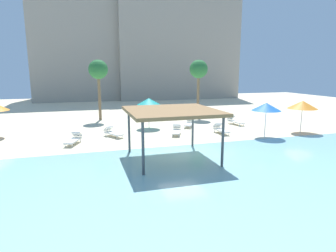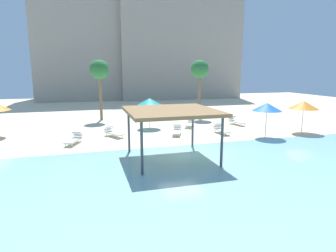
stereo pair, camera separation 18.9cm
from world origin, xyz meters
name	(u,v)px [view 1 (the left image)]	position (x,y,z in m)	size (l,w,h in m)	color
ground_plane	(182,153)	(0.00, 0.00, 0.00)	(80.00, 80.00, 0.00)	beige
lagoon_water	(222,185)	(0.00, -5.25, 0.02)	(44.00, 13.50, 0.04)	#8CC6CC
shade_pavilion	(172,112)	(-0.99, -1.05, 2.67)	(4.83, 4.83, 2.83)	#42474C
beach_umbrella_blue_0	(266,107)	(7.40, 2.20, 2.29)	(2.14, 2.14, 2.58)	silver
beach_umbrella_teal_1	(149,101)	(-0.17, 8.24, 2.31)	(2.03, 2.03, 2.59)	silver
beach_umbrella_orange_3	(303,105)	(11.22, 2.82, 2.24)	(2.31, 2.31, 2.56)	silver
lounge_chair_1	(221,129)	(4.78, 4.29, 0.33)	(0.63, 1.91, 0.74)	white
lounge_chair_2	(189,123)	(3.33, 7.57, 0.33)	(1.46, 1.94, 0.74)	white
lounge_chair_3	(176,130)	(1.24, 4.85, 0.33)	(1.26, 1.98, 0.74)	white
lounge_chair_4	(113,132)	(-3.61, 5.58, 0.33)	(1.43, 1.95, 0.74)	white
lounge_chair_5	(235,121)	(7.84, 7.36, 0.33)	(0.93, 1.97, 0.74)	white
lounge_chair_6	(74,139)	(-6.37, 4.14, 0.33)	(1.24, 1.99, 0.74)	white
palm_tree_0	(98,71)	(-4.04, 13.45, 4.91)	(1.90, 1.90, 6.00)	brown
palm_tree_1	(199,70)	(6.09, 12.18, 4.96)	(1.90, 1.90, 6.05)	brown
hotel_block_0	(91,43)	(-3.66, 37.81, 9.70)	(19.03, 11.96, 19.40)	#9E9384
hotel_block_1	(175,49)	(11.04, 35.04, 8.76)	(21.37, 8.96, 17.52)	#9E9384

